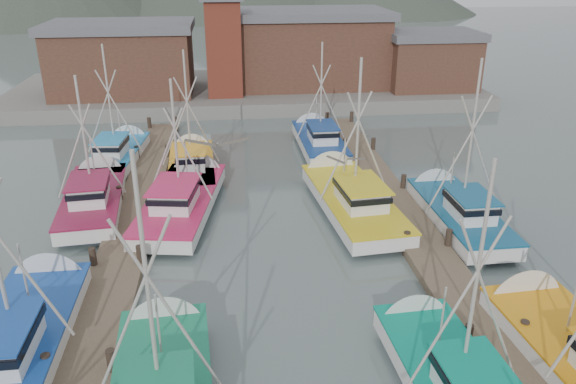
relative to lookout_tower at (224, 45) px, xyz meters
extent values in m
plane|color=#495856|center=(2.00, -33.00, -5.55)|extent=(260.00, 260.00, 0.00)
cube|color=brown|center=(-5.00, -29.00, -5.35)|extent=(2.20, 46.00, 0.40)
cylinder|color=black|center=(-6.00, -35.00, -5.10)|extent=(0.30, 0.30, 1.50)
cylinder|color=black|center=(-6.00, -28.00, -5.10)|extent=(0.30, 0.30, 1.50)
cylinder|color=black|center=(-6.00, -21.00, -5.10)|extent=(0.30, 0.30, 1.50)
cylinder|color=black|center=(-6.00, -14.00, -5.10)|extent=(0.30, 0.30, 1.50)
cylinder|color=black|center=(-6.00, -7.00, -5.10)|extent=(0.30, 0.30, 1.50)
cylinder|color=black|center=(-4.00, -35.00, -5.10)|extent=(0.30, 0.30, 1.50)
cylinder|color=black|center=(-4.00, -28.00, -5.10)|extent=(0.30, 0.30, 1.50)
cylinder|color=black|center=(-4.00, -21.00, -5.10)|extent=(0.30, 0.30, 1.50)
cylinder|color=black|center=(-4.00, -14.00, -5.10)|extent=(0.30, 0.30, 1.50)
cylinder|color=black|center=(-4.00, -7.00, -5.10)|extent=(0.30, 0.30, 1.50)
cube|color=brown|center=(9.00, -29.00, -5.35)|extent=(2.20, 46.00, 0.40)
cylinder|color=black|center=(8.00, -35.00, -5.10)|extent=(0.30, 0.30, 1.50)
cylinder|color=black|center=(8.00, -28.00, -5.10)|extent=(0.30, 0.30, 1.50)
cylinder|color=black|center=(8.00, -21.00, -5.10)|extent=(0.30, 0.30, 1.50)
cylinder|color=black|center=(8.00, -14.00, -5.10)|extent=(0.30, 0.30, 1.50)
cylinder|color=black|center=(8.00, -7.00, -5.10)|extent=(0.30, 0.30, 1.50)
cylinder|color=black|center=(10.00, -35.00, -5.10)|extent=(0.30, 0.30, 1.50)
cylinder|color=black|center=(10.00, -28.00, -5.10)|extent=(0.30, 0.30, 1.50)
cylinder|color=black|center=(10.00, -21.00, -5.10)|extent=(0.30, 0.30, 1.50)
cylinder|color=black|center=(10.00, -14.00, -5.10)|extent=(0.30, 0.30, 1.50)
cylinder|color=black|center=(10.00, -7.00, -5.10)|extent=(0.30, 0.30, 1.50)
cube|color=slate|center=(2.00, 4.00, -4.95)|extent=(44.00, 16.00, 1.20)
cube|color=brown|center=(-9.00, 2.00, -1.60)|extent=(12.00, 8.00, 5.50)
cube|color=#5D5D62|center=(-9.00, 2.00, 1.50)|extent=(12.72, 8.48, 0.70)
cube|color=brown|center=(8.00, 4.00, -1.25)|extent=(14.00, 9.00, 6.20)
cube|color=#5D5D62|center=(8.00, 4.00, 2.20)|extent=(14.84, 9.54, 0.70)
cube|color=brown|center=(19.00, 1.00, -2.10)|extent=(8.00, 6.00, 4.50)
cube|color=#5D5D62|center=(19.00, 1.00, 0.50)|extent=(8.48, 6.36, 0.70)
cube|color=maroon|center=(0.00, 0.00, -0.35)|extent=(3.00, 3.00, 8.00)
cone|color=#40493D|center=(-38.00, 82.00, -5.55)|extent=(110.00, 110.00, 42.00)
cone|color=#40493D|center=(-3.00, 97.00, -5.55)|extent=(140.00, 140.00, 30.00)
cone|color=#40493D|center=(37.00, 87.00, -5.55)|extent=(90.00, 90.00, 24.00)
cone|color=white|center=(-2.51, -32.71, -5.00)|extent=(2.85, 1.29, 2.78)
cylinder|color=#B8B1A8|center=(-2.18, -37.33, -0.66)|extent=(0.13, 0.13, 7.58)
cylinder|color=#B8B1A8|center=(-2.75, -37.37, -1.55)|extent=(2.70, 0.28, 5.92)
cylinder|color=#B8B1A8|center=(-1.62, -37.29, -1.55)|extent=(2.70, 0.28, 5.92)
cylinder|color=#B8B1A8|center=(-2.31, -35.55, -3.25)|extent=(0.08, 0.08, 2.48)
cube|color=#02876A|center=(6.62, -37.43, -4.47)|extent=(3.18, 8.35, 0.10)
cone|color=white|center=(6.39, -33.37, -5.00)|extent=(2.60, 1.24, 2.54)
cube|color=black|center=(6.67, -38.41, -3.67)|extent=(1.89, 2.78, 0.28)
cube|color=#02876A|center=(6.67, -38.41, -3.31)|extent=(2.01, 2.94, 0.07)
cylinder|color=#B8B1A8|center=(6.63, -37.59, -0.90)|extent=(0.12, 0.12, 7.11)
cylinder|color=#B8B1A8|center=(6.11, -37.62, -1.73)|extent=(2.54, 0.23, 5.55)
cylinder|color=#B8B1A8|center=(7.15, -37.57, -1.73)|extent=(2.54, 0.23, 5.55)
cylinder|color=#B8B1A8|center=(6.54, -35.97, -3.25)|extent=(0.07, 0.07, 2.27)
cube|color=black|center=(-7.31, -33.69, -5.50)|extent=(2.71, 8.09, 0.70)
cube|color=white|center=(-7.31, -33.69, -4.85)|extent=(3.08, 9.19, 0.80)
cube|color=#1646A0|center=(-7.31, -33.69, -4.47)|extent=(3.17, 9.28, 0.10)
cone|color=white|center=(-7.36, -29.11, -5.00)|extent=(2.87, 1.13, 2.86)
cube|color=white|center=(-7.30, -34.79, -3.90)|extent=(1.88, 2.77, 1.10)
cube|color=black|center=(-7.30, -34.79, -3.67)|extent=(2.00, 3.04, 0.28)
cylinder|color=#B8B1A8|center=(-6.68, -33.87, -1.62)|extent=(2.66, 0.13, 5.79)
cylinder|color=#B8B1A8|center=(-7.33, -32.04, -3.25)|extent=(0.08, 0.08, 2.75)
cone|color=white|center=(11.00, -32.57, -5.00)|extent=(3.02, 1.28, 2.96)
cylinder|color=#B8B1A8|center=(11.19, -35.56, -3.25)|extent=(0.08, 0.08, 2.74)
cube|color=black|center=(-2.56, -22.48, -5.50)|extent=(4.07, 8.82, 0.70)
cube|color=white|center=(-2.56, -22.48, -4.85)|extent=(4.63, 10.02, 0.80)
cube|color=#CC2055|center=(-2.56, -22.48, -4.47)|extent=(4.74, 10.13, 0.10)
cone|color=white|center=(-1.80, -17.72, -5.00)|extent=(3.15, 1.56, 3.01)
cube|color=white|center=(-2.74, -23.62, -3.90)|extent=(2.38, 3.17, 1.10)
cube|color=black|center=(-2.74, -23.62, -3.67)|extent=(2.55, 3.47, 0.28)
cube|color=#CC2055|center=(-2.74, -23.62, -3.31)|extent=(2.70, 3.68, 0.07)
cylinder|color=#B8B1A8|center=(-2.59, -22.67, -1.33)|extent=(0.15, 0.15, 6.24)
cylinder|color=#B8B1A8|center=(-3.20, -22.57, -2.06)|extent=(2.24, 0.46, 4.89)
cylinder|color=#B8B1A8|center=(-1.98, -22.77, -2.06)|extent=(2.24, 0.46, 4.89)
cylinder|color=#B8B1A8|center=(-2.29, -20.76, -3.25)|extent=(0.09, 0.09, 2.69)
cube|color=black|center=(6.52, -23.34, -5.50)|extent=(3.64, 8.91, 0.70)
cube|color=white|center=(6.52, -23.34, -4.85)|extent=(4.14, 10.12, 0.80)
cube|color=gold|center=(6.52, -23.34, -4.47)|extent=(4.24, 10.23, 0.10)
cone|color=white|center=(6.05, -18.44, -5.00)|extent=(3.17, 1.39, 3.08)
cube|color=white|center=(6.63, -24.52, -3.90)|extent=(2.26, 3.13, 1.10)
cube|color=black|center=(6.63, -24.52, -3.67)|extent=(2.42, 3.44, 0.28)
cube|color=gold|center=(6.63, -24.52, -3.31)|extent=(2.57, 3.65, 0.07)
cylinder|color=#B8B1A8|center=(6.54, -23.54, -0.84)|extent=(0.15, 0.15, 7.23)
cylinder|color=#B8B1A8|center=(5.91, -23.60, -1.69)|extent=(2.59, 0.35, 5.65)
cylinder|color=#B8B1A8|center=(7.17, -23.48, -1.69)|extent=(2.59, 0.35, 5.65)
cylinder|color=#B8B1A8|center=(6.35, -21.58, -3.25)|extent=(0.09, 0.09, 2.75)
cube|color=black|center=(-7.28, -21.50, -5.50)|extent=(3.21, 7.91, 0.70)
cube|color=white|center=(-7.28, -21.50, -4.85)|extent=(3.65, 8.99, 0.80)
cube|color=maroon|center=(-7.28, -21.50, -4.47)|extent=(3.74, 9.09, 0.10)
cone|color=white|center=(-7.68, -17.14, -5.00)|extent=(2.82, 1.35, 2.74)
cube|color=white|center=(-7.18, -22.55, -3.90)|extent=(2.00, 2.78, 1.10)
cube|color=black|center=(-7.18, -22.55, -3.67)|extent=(2.14, 3.05, 0.28)
cube|color=maroon|center=(-7.18, -22.55, -3.31)|extent=(2.27, 3.24, 0.07)
cylinder|color=#B8B1A8|center=(-7.26, -21.68, -1.29)|extent=(0.14, 0.14, 6.32)
cylinder|color=#B8B1A8|center=(-7.86, -21.73, -2.03)|extent=(2.28, 0.31, 4.95)
cylinder|color=#B8B1A8|center=(-6.66, -21.62, -2.03)|extent=(2.28, 0.31, 4.95)
cylinder|color=#B8B1A8|center=(-7.42, -19.93, -3.25)|extent=(0.08, 0.08, 2.63)
cube|color=black|center=(11.53, -25.54, -5.50)|extent=(2.50, 7.35, 0.70)
cube|color=white|center=(11.53, -25.54, -4.85)|extent=(2.84, 8.35, 0.80)
cube|color=#115478|center=(11.53, -25.54, -4.47)|extent=(2.92, 8.44, 0.10)
cone|color=white|center=(11.49, -21.38, -5.00)|extent=(2.64, 1.13, 2.63)
cube|color=white|center=(11.55, -26.54, -3.90)|extent=(1.73, 2.52, 1.10)
cube|color=black|center=(11.55, -26.54, -3.67)|extent=(1.84, 2.77, 0.28)
cube|color=#115478|center=(11.55, -26.54, -3.31)|extent=(1.95, 2.93, 0.07)
cylinder|color=#B8B1A8|center=(11.54, -25.71, -0.71)|extent=(0.12, 0.12, 7.48)
cylinder|color=#B8B1A8|center=(10.98, -25.72, -1.59)|extent=(2.67, 0.12, 5.84)
cylinder|color=#B8B1A8|center=(12.09, -25.70, -1.59)|extent=(2.67, 0.12, 5.84)
cylinder|color=#B8B1A8|center=(11.52, -24.05, -3.25)|extent=(0.07, 0.07, 2.44)
cube|color=black|center=(-2.28, -17.12, -5.50)|extent=(2.63, 7.22, 0.70)
cube|color=white|center=(-2.28, -17.12, -4.85)|extent=(2.99, 8.20, 0.80)
cube|color=yellow|center=(-2.28, -17.12, -4.47)|extent=(3.07, 8.29, 0.10)
cone|color=white|center=(-2.46, -13.07, -5.00)|extent=(2.58, 1.21, 2.53)
cube|color=white|center=(-2.23, -18.09, -3.90)|extent=(1.74, 2.50, 1.10)
cube|color=black|center=(-2.23, -18.09, -3.67)|extent=(1.86, 2.75, 0.28)
cube|color=yellow|center=(-2.23, -18.09, -3.31)|extent=(1.97, 2.91, 0.07)
cylinder|color=#B8B1A8|center=(-2.27, -17.28, -1.05)|extent=(0.12, 0.12, 6.79)
cylinder|color=#B8B1A8|center=(-2.79, -17.30, -1.85)|extent=(2.43, 0.19, 5.31)
cylinder|color=#B8B1A8|center=(-1.75, -17.25, -1.85)|extent=(2.43, 0.19, 5.31)
cylinder|color=#B8B1A8|center=(-2.34, -15.66, -3.25)|extent=(0.07, 0.07, 2.26)
cube|color=black|center=(6.41, -12.98, -5.50)|extent=(2.52, 7.40, 0.70)
cube|color=white|center=(6.41, -12.98, -4.85)|extent=(2.86, 8.41, 0.80)
cube|color=navy|center=(6.41, -12.98, -4.47)|extent=(2.94, 8.49, 0.10)
cone|color=white|center=(6.35, -8.80, -5.00)|extent=(2.63, 1.14, 2.61)
cube|color=white|center=(6.43, -13.98, -3.90)|extent=(1.73, 2.54, 1.10)
cube|color=black|center=(6.43, -13.98, -3.67)|extent=(1.84, 2.79, 0.28)
cube|color=navy|center=(6.43, -13.98, -3.31)|extent=(1.95, 2.96, 0.07)
cylinder|color=#B8B1A8|center=(6.42, -13.15, -1.21)|extent=(0.12, 0.12, 6.49)
cylinder|color=#B8B1A8|center=(5.88, -13.15, -1.97)|extent=(2.32, 0.13, 5.07)
cylinder|color=#B8B1A8|center=(6.95, -13.14, -1.97)|extent=(2.32, 0.13, 5.07)
cylinder|color=#B8B1A8|center=(6.39, -11.47, -3.25)|extent=(0.07, 0.07, 2.33)
cube|color=black|center=(-7.23, -14.45, -5.50)|extent=(2.90, 7.25, 0.70)
cube|color=white|center=(-7.23, -14.45, -4.85)|extent=(3.30, 8.24, 0.80)
cube|color=#268ECC|center=(-7.23, -14.45, -4.47)|extent=(3.39, 8.33, 0.10)
cone|color=white|center=(-6.88, -10.44, -5.00)|extent=(2.60, 1.31, 2.51)
cube|color=white|center=(-7.31, -15.41, -3.90)|extent=(1.82, 2.55, 1.10)
cube|color=black|center=(-7.31, -15.41, -3.67)|extent=(1.95, 2.79, 0.28)
cube|color=#268ECC|center=(-7.31, -15.41, -3.31)|extent=(2.07, 2.96, 0.07)
cylinder|color=#B8B1A8|center=(-7.24, -14.61, -1.05)|extent=(0.13, 0.13, 6.80)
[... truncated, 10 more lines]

